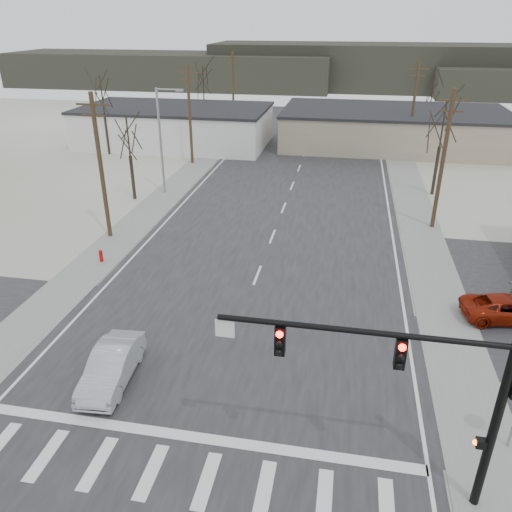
{
  "coord_description": "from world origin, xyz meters",
  "views": [
    {
      "loc": [
        4.85,
        -18.46,
        14.38
      ],
      "look_at": [
        0.4,
        5.43,
        2.6
      ],
      "focal_mm": 35.0,
      "sensor_mm": 36.0,
      "label": 1
    }
  ],
  "objects_px": {
    "car_far_a": "(305,126)",
    "car_parked_red": "(507,308)",
    "traffic_signal_mast": "(435,383)",
    "fire_hydrant": "(101,256)",
    "car_far_b": "(305,129)",
    "sedan_crossing": "(112,366)"
  },
  "relations": [
    {
      "from": "traffic_signal_mast",
      "to": "car_far_a",
      "type": "distance_m",
      "value": 57.23
    },
    {
      "from": "car_far_a",
      "to": "car_parked_red",
      "type": "relative_size",
      "value": 1.05
    },
    {
      "from": "fire_hydrant",
      "to": "car_far_a",
      "type": "distance_m",
      "value": 43.12
    },
    {
      "from": "fire_hydrant",
      "to": "car_far_a",
      "type": "height_order",
      "value": "car_far_a"
    },
    {
      "from": "sedan_crossing",
      "to": "car_parked_red",
      "type": "height_order",
      "value": "sedan_crossing"
    },
    {
      "from": "car_far_b",
      "to": "car_parked_red",
      "type": "height_order",
      "value": "car_far_b"
    },
    {
      "from": "traffic_signal_mast",
      "to": "car_parked_red",
      "type": "xyz_separation_m",
      "value": [
        5.73,
        11.79,
        -4.0
      ]
    },
    {
      "from": "traffic_signal_mast",
      "to": "sedan_crossing",
      "type": "bearing_deg",
      "value": 164.11
    },
    {
      "from": "car_far_a",
      "to": "car_far_b",
      "type": "xyz_separation_m",
      "value": [
        0.22,
        -2.05,
        -0.02
      ]
    },
    {
      "from": "fire_hydrant",
      "to": "sedan_crossing",
      "type": "xyz_separation_m",
      "value": [
        5.81,
        -10.71,
        0.35
      ]
    },
    {
      "from": "traffic_signal_mast",
      "to": "sedan_crossing",
      "type": "relative_size",
      "value": 1.95
    },
    {
      "from": "car_far_a",
      "to": "car_far_b",
      "type": "relative_size",
      "value": 1.21
    },
    {
      "from": "sedan_crossing",
      "to": "car_far_a",
      "type": "distance_m",
      "value": 52.97
    },
    {
      "from": "traffic_signal_mast",
      "to": "sedan_crossing",
      "type": "height_order",
      "value": "traffic_signal_mast"
    },
    {
      "from": "car_far_a",
      "to": "car_parked_red",
      "type": "bearing_deg",
      "value": 109.14
    },
    {
      "from": "fire_hydrant",
      "to": "sedan_crossing",
      "type": "relative_size",
      "value": 0.19
    },
    {
      "from": "traffic_signal_mast",
      "to": "car_far_a",
      "type": "relative_size",
      "value": 1.85
    },
    {
      "from": "fire_hydrant",
      "to": "traffic_signal_mast",
      "type": "bearing_deg",
      "value": -38.13
    },
    {
      "from": "fire_hydrant",
      "to": "car_parked_red",
      "type": "distance_m",
      "value": 23.95
    },
    {
      "from": "traffic_signal_mast",
      "to": "fire_hydrant",
      "type": "bearing_deg",
      "value": 141.87
    },
    {
      "from": "traffic_signal_mast",
      "to": "fire_hydrant",
      "type": "relative_size",
      "value": 10.29
    },
    {
      "from": "car_far_b",
      "to": "car_far_a",
      "type": "bearing_deg",
      "value": 95.23
    }
  ]
}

